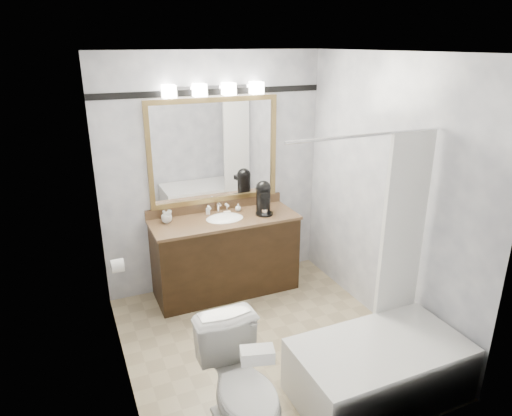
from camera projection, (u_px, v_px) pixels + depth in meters
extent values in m
cube|color=tan|center=(265.00, 343.00, 4.14)|extent=(2.40, 2.60, 0.01)
cube|color=white|center=(267.00, 51.00, 3.28)|extent=(2.40, 2.60, 0.01)
cube|color=white|center=(214.00, 174.00, 4.83)|extent=(2.40, 0.01, 2.50)
cube|color=white|center=(362.00, 289.00, 2.59)|extent=(2.40, 0.01, 2.50)
cube|color=white|center=(113.00, 238.00, 3.26)|extent=(0.01, 2.60, 2.50)
cube|color=white|center=(385.00, 195.00, 4.16)|extent=(0.01, 2.60, 2.50)
cube|color=black|center=(226.00, 257.00, 4.87)|extent=(1.50, 0.55, 0.82)
cube|color=olive|center=(225.00, 220.00, 4.73)|extent=(1.53, 0.58, 0.03)
cube|color=olive|center=(216.00, 206.00, 4.94)|extent=(1.53, 0.03, 0.10)
ellipsoid|color=white|center=(225.00, 221.00, 4.73)|extent=(0.44, 0.34, 0.14)
cube|color=olive|center=(213.00, 100.00, 4.55)|extent=(1.40, 0.04, 0.05)
cube|color=olive|center=(216.00, 199.00, 4.91)|extent=(1.40, 0.04, 0.05)
cube|color=olive|center=(149.00, 158.00, 4.47)|extent=(0.05, 0.04, 1.00)
cube|color=olive|center=(273.00, 146.00, 4.98)|extent=(0.05, 0.04, 1.00)
cube|color=white|center=(214.00, 151.00, 4.73)|extent=(1.30, 0.01, 1.00)
cube|color=silver|center=(213.00, 87.00, 4.50)|extent=(0.90, 0.05, 0.03)
cube|color=white|center=(169.00, 91.00, 4.29)|extent=(0.12, 0.12, 0.12)
cube|color=white|center=(200.00, 90.00, 4.40)|extent=(0.12, 0.12, 0.12)
cube|color=white|center=(229.00, 89.00, 4.52)|extent=(0.12, 0.12, 0.12)
cube|color=white|center=(256.00, 88.00, 4.63)|extent=(0.12, 0.12, 0.12)
cube|color=black|center=(212.00, 92.00, 4.53)|extent=(2.40, 0.01, 0.06)
cube|color=white|center=(378.00, 369.00, 3.47)|extent=(1.30, 0.72, 0.45)
cylinder|color=silver|center=(367.00, 135.00, 3.20)|extent=(1.30, 0.02, 0.02)
cube|color=white|center=(403.00, 228.00, 3.62)|extent=(0.40, 0.04, 1.55)
cylinder|color=white|center=(117.00, 266.00, 4.04)|extent=(0.11, 0.12, 0.12)
imported|color=white|center=(243.00, 388.00, 3.03)|extent=(0.46, 0.79, 0.80)
cube|color=white|center=(257.00, 355.00, 2.67)|extent=(0.22, 0.16, 0.08)
cylinder|color=black|center=(264.00, 214.00, 4.82)|extent=(0.18, 0.18, 0.02)
cylinder|color=black|center=(263.00, 200.00, 4.83)|extent=(0.15, 0.15, 0.26)
sphere|color=black|center=(263.00, 188.00, 4.79)|extent=(0.16, 0.16, 0.16)
cube|color=black|center=(265.00, 195.00, 4.73)|extent=(0.12, 0.12, 0.05)
cylinder|color=silver|center=(265.00, 212.00, 4.79)|extent=(0.06, 0.06, 0.06)
imported|color=white|center=(167.00, 219.00, 4.59)|extent=(0.13, 0.13, 0.08)
imported|color=white|center=(167.00, 215.00, 4.69)|extent=(0.12, 0.12, 0.09)
imported|color=white|center=(208.00, 210.00, 4.82)|extent=(0.05, 0.05, 0.09)
imported|color=white|center=(238.00, 207.00, 4.91)|extent=(0.07, 0.07, 0.08)
cube|color=beige|center=(227.00, 212.00, 4.85)|extent=(0.07, 0.05, 0.02)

